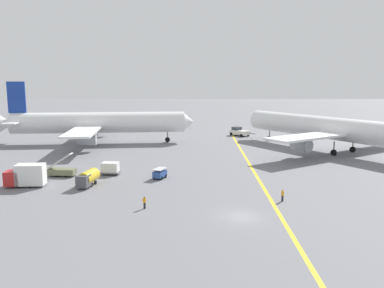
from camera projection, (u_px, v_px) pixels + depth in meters
The scene contains 12 objects.
ground_plane at pixel (241, 217), 46.93m from camera, with size 600.00×600.00×0.00m, color slate.
taxiway_stripe at pixel (267, 193), 56.80m from camera, with size 0.50×120.00×0.01m, color yellow.
airliner_at_gate_left at pixel (98, 123), 101.07m from camera, with size 49.76×43.96×15.93m.
airliner_being_pushed at pixel (334, 129), 88.44m from camera, with size 38.10×48.01×15.93m.
pushback_tug at pixel (240, 132), 115.41m from camera, with size 6.83×8.01×2.82m.
gse_catering_truck_tall at pixel (26, 175), 59.93m from camera, with size 6.02×2.88×3.50m.
gse_baggage_cart_trailing at pixel (160, 173), 65.00m from camera, with size 2.49×3.12×1.71m.
gse_stair_truck_yellow at pixel (62, 170), 66.57m from camera, with size 4.77×2.38×4.06m.
gse_container_dolly_flat at pixel (111, 168), 67.70m from camera, with size 3.36×2.44×2.15m.
gse_fuel_bowser_stubby at pixel (88, 178), 60.21m from camera, with size 2.70×5.15×2.40m.
ground_crew_wing_walker_right at pixel (283, 195), 52.77m from camera, with size 0.36×0.36×1.61m.
ground_crew_ramp_agent_by_cones at pixel (145, 202), 49.73m from camera, with size 0.47×0.36×1.59m.
Camera 1 is at (-5.90, -44.91, 16.22)m, focal length 36.48 mm.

